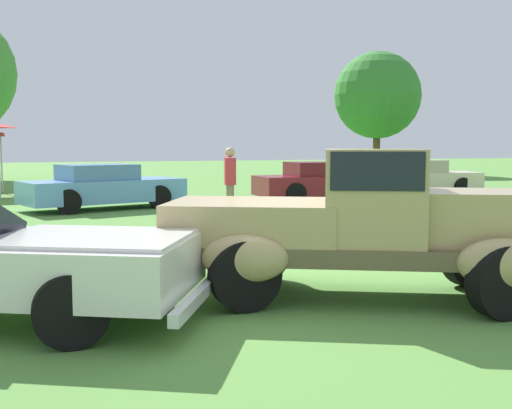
% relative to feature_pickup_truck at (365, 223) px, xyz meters
% --- Properties ---
extents(ground_plane, '(120.00, 120.00, 0.00)m').
position_rel_feature_pickup_truck_xyz_m(ground_plane, '(-0.48, 0.58, -0.87)').
color(ground_plane, '#568C3D').
extents(feature_pickup_truck, '(4.56, 3.27, 1.70)m').
position_rel_feature_pickup_truck_xyz_m(feature_pickup_truck, '(0.00, 0.00, 0.00)').
color(feature_pickup_truck, brown).
rests_on(feature_pickup_truck, ground_plane).
extents(show_car_skyblue, '(4.60, 2.87, 1.22)m').
position_rel_feature_pickup_truck_xyz_m(show_car_skyblue, '(-1.58, 11.30, -0.27)').
color(show_car_skyblue, '#669EDB').
rests_on(show_car_skyblue, ground_plane).
extents(show_car_burgundy, '(4.27, 1.84, 1.22)m').
position_rel_feature_pickup_truck_xyz_m(show_car_burgundy, '(5.12, 11.37, -0.27)').
color(show_car_burgundy, maroon).
rests_on(show_car_burgundy, ground_plane).
extents(show_car_cream, '(4.12, 2.66, 1.22)m').
position_rel_feature_pickup_truck_xyz_m(show_car_cream, '(9.51, 12.49, -0.27)').
color(show_car_cream, beige).
rests_on(show_car_cream, ground_plane).
extents(spectator_between_cars, '(0.33, 0.45, 1.69)m').
position_rel_feature_pickup_truck_xyz_m(spectator_between_cars, '(0.73, 7.20, 0.05)').
color(spectator_between_cars, '#7F7056').
rests_on(spectator_between_cars, ground_plane).
extents(treeline_center, '(5.30, 5.30, 7.42)m').
position_rel_feature_pickup_truck_xyz_m(treeline_center, '(16.89, 27.73, 3.89)').
color(treeline_center, brown).
rests_on(treeline_center, ground_plane).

